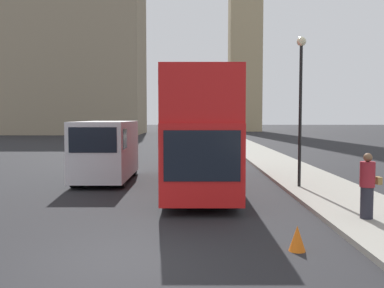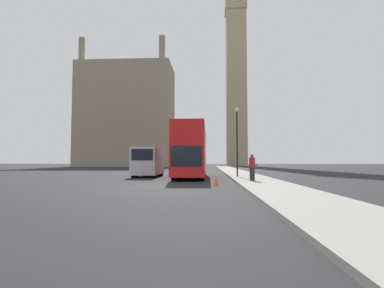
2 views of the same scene
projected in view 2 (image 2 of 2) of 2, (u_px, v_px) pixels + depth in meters
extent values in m
plane|color=black|center=(152.00, 186.00, 16.97)|extent=(300.00, 300.00, 0.00)
cube|color=gray|center=(269.00, 186.00, 16.60)|extent=(3.13, 120.00, 0.15)
cube|color=tan|center=(236.00, 88.00, 96.30)|extent=(6.29, 6.29, 49.92)
cube|color=gray|center=(127.00, 116.00, 84.13)|extent=(25.43, 13.79, 28.23)
cylinder|color=gray|center=(82.00, 49.00, 79.89)|extent=(1.65, 1.65, 6.21)
cylinder|color=gray|center=(162.00, 48.00, 78.67)|extent=(1.65, 1.65, 6.21)
cube|color=red|center=(191.00, 160.00, 26.23)|extent=(2.46, 11.20, 2.40)
cube|color=red|center=(191.00, 137.00, 26.34)|extent=(2.46, 10.98, 1.72)
cube|color=black|center=(191.00, 152.00, 26.27)|extent=(2.50, 10.76, 0.55)
cube|color=black|center=(191.00, 132.00, 26.37)|extent=(2.50, 10.53, 0.55)
cube|color=black|center=(186.00, 156.00, 20.64)|extent=(2.16, 0.03, 1.44)
cylinder|color=black|center=(176.00, 173.00, 22.31)|extent=(0.69, 1.08, 1.08)
cylinder|color=black|center=(200.00, 173.00, 22.21)|extent=(0.69, 1.08, 1.08)
cylinder|color=black|center=(185.00, 170.00, 30.13)|extent=(0.69, 1.08, 1.08)
cylinder|color=black|center=(202.00, 170.00, 30.03)|extent=(0.69, 1.08, 1.08)
cube|color=silver|center=(148.00, 161.00, 27.94)|extent=(2.19, 5.18, 2.47)
cube|color=black|center=(142.00, 155.00, 25.38)|extent=(1.86, 0.02, 0.99)
cube|color=black|center=(144.00, 155.00, 26.30)|extent=(2.22, 0.93, 0.79)
cylinder|color=black|center=(135.00, 173.00, 26.17)|extent=(0.55, 0.79, 0.79)
cylinder|color=black|center=(153.00, 173.00, 26.08)|extent=(0.55, 0.79, 0.79)
cylinder|color=black|center=(144.00, 172.00, 29.68)|extent=(0.55, 0.79, 0.79)
cylinder|color=black|center=(160.00, 172.00, 29.59)|extent=(0.55, 0.79, 0.79)
cylinder|color=#23232D|center=(252.00, 174.00, 19.75)|extent=(0.33, 0.33, 0.86)
cylinder|color=maroon|center=(252.00, 163.00, 19.80)|extent=(0.39, 0.39, 0.68)
sphere|color=brown|center=(252.00, 156.00, 19.82)|extent=(0.23, 0.23, 0.23)
cube|color=olive|center=(257.00, 165.00, 19.77)|extent=(0.12, 0.24, 0.20)
cylinder|color=black|center=(237.00, 144.00, 25.24)|extent=(0.12, 0.12, 5.46)
sphere|color=beige|center=(237.00, 110.00, 25.41)|extent=(0.36, 0.36, 0.36)
cone|color=orange|center=(216.00, 181.00, 17.55)|extent=(0.36, 0.36, 0.55)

